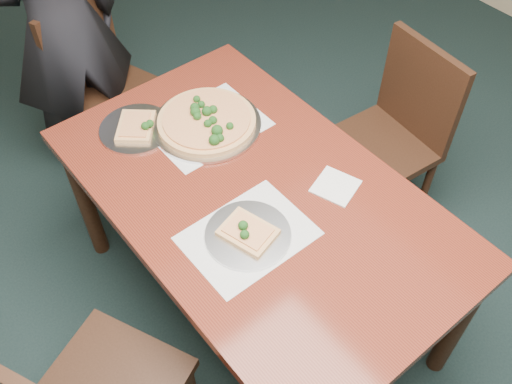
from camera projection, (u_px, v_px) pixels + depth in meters
room_shell at (429, 59)px, 0.83m from camera, size 8.00×8.00×8.00m
dining_table at (256, 209)px, 2.04m from camera, size 0.90×1.50×0.75m
chair_far at (106, 82)px, 2.72m from camera, size 0.53×0.53×0.91m
chair_right at (394, 131)px, 2.51m from camera, size 0.46×0.46×0.91m
diner at (60, 26)px, 2.50m from camera, size 0.61×0.41×1.64m
placemat_main at (207, 126)px, 2.18m from camera, size 0.42×0.32×0.00m
placemat_near at (248, 236)px, 1.85m from camera, size 0.40×0.30×0.00m
pizza_pan at (207, 122)px, 2.17m from camera, size 0.42×0.42×0.07m
slice_plate_near at (248, 233)px, 1.84m from camera, size 0.28×0.28×0.06m
slice_plate_far at (137, 128)px, 2.16m from camera, size 0.28×0.28×0.06m
napkin at (336, 186)px, 1.98m from camera, size 0.18×0.18×0.01m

